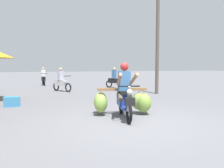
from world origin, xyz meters
TOP-DOWN VIEW (x-y plane):
  - ground_plane at (0.00, 0.00)m, footprint 120.00×120.00m
  - motorbike_main_loaded at (0.19, 0.86)m, footprint 1.82×1.97m
  - motorbike_distant_ahead_left at (-1.23, 13.28)m, footprint 0.50×1.62m
  - motorbike_distant_ahead_right at (-0.60, 8.29)m, footprint 0.92×1.44m
  - motorbike_distant_far_ahead at (3.12, 9.08)m, footprint 0.98×1.39m
  - produce_crate at (-3.07, 3.78)m, footprint 0.56×0.40m
  - utility_pole at (4.01, 5.20)m, footprint 0.18×0.18m

SIDE VIEW (x-z plane):
  - ground_plane at x=0.00m, z-range 0.00..0.00m
  - produce_crate at x=-3.07m, z-range 0.00..0.36m
  - motorbike_main_loaded at x=0.19m, z-range -0.31..1.27m
  - motorbike_distant_ahead_left at x=-1.23m, z-range -0.13..1.27m
  - motorbike_distant_ahead_right at x=-0.60m, z-range -0.13..1.27m
  - motorbike_distant_far_ahead at x=3.12m, z-range -0.13..1.27m
  - utility_pole at x=4.01m, z-range 0.00..6.81m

